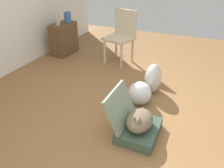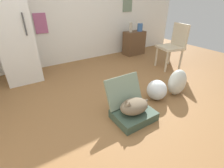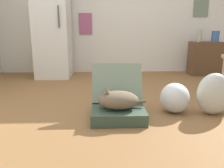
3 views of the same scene
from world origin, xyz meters
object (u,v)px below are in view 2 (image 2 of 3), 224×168
(cat, at_px, (134,106))
(chair, at_px, (173,45))
(plastic_bag_white, at_px, (157,90))
(vase_tall, at_px, (131,27))
(side_table, at_px, (134,43))
(refrigerator, at_px, (12,28))
(plastic_bag_clear, at_px, (177,82))
(suitcase_base, at_px, (133,115))
(vase_short, at_px, (140,27))

(cat, height_order, chair, chair)
(plastic_bag_white, distance_m, chair, 1.52)
(vase_tall, bearing_deg, side_table, -0.15)
(cat, relative_size, refrigerator, 0.25)
(plastic_bag_white, bearing_deg, plastic_bag_clear, -11.29)
(side_table, xyz_separation_m, vase_tall, (-0.14, 0.00, 0.43))
(suitcase_base, height_order, chair, chair)
(chair, bearing_deg, suitcase_base, -49.71)
(plastic_bag_white, bearing_deg, refrigerator, 130.26)
(plastic_bag_clear, bearing_deg, plastic_bag_white, 168.71)
(cat, height_order, vase_short, vase_short)
(suitcase_base, xyz_separation_m, plastic_bag_white, (0.61, 0.19, 0.10))
(refrigerator, bearing_deg, suitcase_base, -64.10)
(vase_tall, height_order, chair, chair)
(refrigerator, xyz_separation_m, chair, (2.90, -1.17, -0.43))
(plastic_bag_clear, relative_size, side_table, 0.70)
(vase_tall, height_order, vase_short, vase_tall)
(plastic_bag_white, relative_size, plastic_bag_clear, 0.73)
(plastic_bag_white, height_order, vase_short, vase_short)
(refrigerator, bearing_deg, vase_tall, 1.08)
(plastic_bag_clear, bearing_deg, vase_short, 65.19)
(cat, distance_m, vase_tall, 2.79)
(refrigerator, relative_size, vase_short, 9.65)
(plastic_bag_white, bearing_deg, cat, -163.07)
(vase_short, relative_size, chair, 0.21)
(refrigerator, height_order, side_table, refrigerator)
(vase_tall, distance_m, chair, 1.26)
(plastic_bag_clear, distance_m, vase_short, 2.29)
(plastic_bag_clear, height_order, refrigerator, refrigerator)
(suitcase_base, relative_size, refrigerator, 0.27)
(plastic_bag_clear, distance_m, side_table, 2.22)
(vase_short, distance_m, chair, 1.20)
(cat, relative_size, vase_tall, 2.05)
(side_table, bearing_deg, plastic_bag_clear, -111.08)
(chair, bearing_deg, vase_short, -170.08)
(suitcase_base, distance_m, chair, 2.15)
(suitcase_base, distance_m, refrigerator, 2.54)
(plastic_bag_clear, height_order, vase_short, vase_short)
(cat, distance_m, vase_short, 2.93)
(refrigerator, relative_size, side_table, 3.07)
(plastic_bag_clear, xyz_separation_m, side_table, (0.80, 2.07, 0.09))
(cat, xyz_separation_m, vase_tall, (1.65, 2.18, 0.53))
(suitcase_base, height_order, vase_tall, vase_tall)
(vase_short, bearing_deg, side_table, 164.77)
(cat, bearing_deg, plastic_bag_white, 16.93)
(side_table, height_order, chair, chair)
(vase_tall, relative_size, vase_short, 1.17)
(chair, bearing_deg, vase_tall, -156.87)
(refrigerator, xyz_separation_m, vase_short, (2.96, 0.01, -0.23))
(cat, distance_m, side_table, 2.83)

